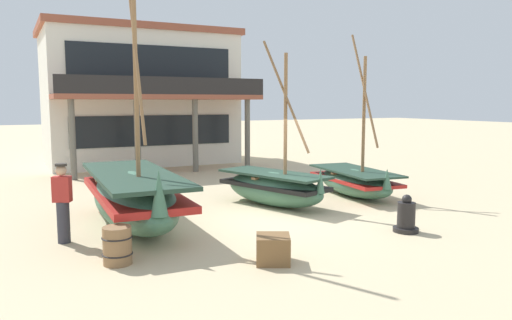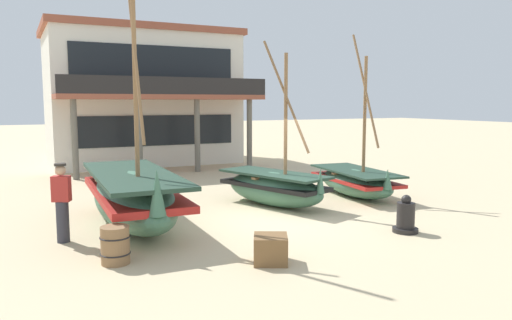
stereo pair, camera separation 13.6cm
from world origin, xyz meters
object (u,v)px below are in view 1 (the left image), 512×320
Objects in this scene: fishing_boat_near_left at (355,181)px; capstan_winch at (406,217)px; fisherman_by_hull at (63,204)px; harbor_building_main at (139,97)px; fishing_boat_centre_large at (134,196)px; fishing_boat_far_right at (274,187)px; wooden_barrel at (117,245)px; cargo_crate at (273,249)px.

fishing_boat_near_left reaches higher than capstan_winch.
fishing_boat_near_left is at bearing 67.04° from capstan_winch.
fisherman_by_hull is at bearing -171.04° from fishing_boat_near_left.
fishing_boat_centre_large is at bearing -104.34° from harbor_building_main.
harbor_building_main is at bearing 75.66° from fishing_boat_centre_large.
wooden_barrel is (-5.04, -3.16, -0.20)m from fishing_boat_far_right.
fisherman_by_hull is at bearing -156.44° from fishing_boat_centre_large.
fishing_boat_near_left is at bearing 39.65° from cargo_crate.
fishing_boat_far_right is at bearing 32.07° from wooden_barrel.
wooden_barrel is at bearing -69.21° from fisherman_by_hull.
harbor_building_main reaches higher than fisherman_by_hull.
fishing_boat_centre_large is at bearing 23.56° from fisherman_by_hull.
harbor_building_main is (-3.85, 12.16, 2.75)m from fishing_boat_near_left.
fishing_boat_centre_large reaches higher than harbor_building_main.
fishing_boat_far_right is at bearing 60.69° from cargo_crate.
harbor_building_main is at bearing 97.56° from capstan_winch.
fishing_boat_centre_large is 7.94× the size of capstan_winch.
fishing_boat_near_left is 4.36m from capstan_winch.
cargo_crate is at bearing -25.41° from wooden_barrel.
capstan_winch is at bearing -71.36° from fishing_boat_far_right.
capstan_winch reaches higher than cargo_crate.
fisherman_by_hull is (-5.77, -1.24, 0.29)m from fishing_boat_far_right.
fishing_boat_centre_large is at bearing 70.77° from wooden_barrel.
capstan_winch is (5.42, -3.35, -0.38)m from fishing_boat_centre_large.
fishing_boat_centre_large is 1.47× the size of fishing_boat_far_right.
harbor_building_main is (4.93, 13.54, 2.40)m from fisherman_by_hull.
fisherman_by_hull is 2.41× the size of wooden_barrel.
wooden_barrel is at bearing -105.19° from harbor_building_main.
fisherman_by_hull is 2.11m from wooden_barrel.
harbor_building_main is at bearing 74.81° from wooden_barrel.
fisherman_by_hull is at bearing -109.99° from harbor_building_main.
cargo_crate is (1.66, -3.86, -0.47)m from fishing_boat_centre_large.
fishing_boat_far_right is 7.58× the size of cargo_crate.
fisherman_by_hull is 7.56m from capstan_winch.
fishing_boat_far_right reaches higher than capstan_winch.
harbor_building_main is at bearing 70.01° from fisherman_by_hull.
fishing_boat_near_left is 1.08× the size of fishing_boat_far_right.
wooden_barrel is (0.73, -1.92, -0.48)m from fisherman_by_hull.
wooden_barrel is 0.08× the size of harbor_building_main.
capstan_winch is at bearing -6.37° from wooden_barrel.
harbor_building_main reaches higher than fishing_boat_near_left.
capstan_winch is 16.57m from harbor_building_main.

